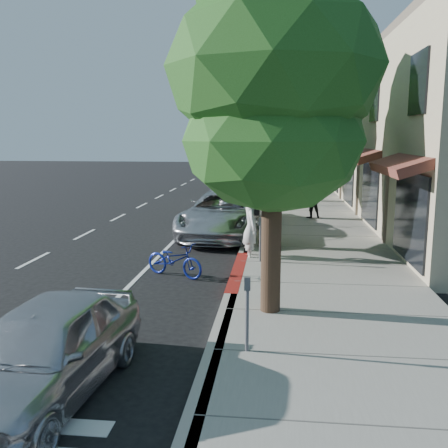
# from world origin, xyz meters

# --- Properties ---
(ground) EXTENTS (120.00, 120.00, 0.00)m
(ground) POSITION_xyz_m (0.00, 0.00, 0.00)
(ground) COLOR black
(ground) RESTS_ON ground
(sidewalk) EXTENTS (4.60, 56.00, 0.15)m
(sidewalk) POSITION_xyz_m (2.30, 8.00, 0.07)
(sidewalk) COLOR gray
(sidewalk) RESTS_ON ground
(curb) EXTENTS (0.30, 56.00, 0.15)m
(curb) POSITION_xyz_m (0.00, 8.00, 0.07)
(curb) COLOR #9E998E
(curb) RESTS_ON ground
(curb_red_segment) EXTENTS (0.32, 4.00, 0.15)m
(curb_red_segment) POSITION_xyz_m (0.00, 1.00, 0.07)
(curb_red_segment) COLOR maroon
(curb_red_segment) RESTS_ON ground
(storefront_building) EXTENTS (10.00, 36.00, 7.00)m
(storefront_building) POSITION_xyz_m (9.60, 18.00, 3.50)
(storefront_building) COLOR #B2AA89
(storefront_building) RESTS_ON ground
(street_tree_0) EXTENTS (4.14, 4.14, 7.57)m
(street_tree_0) POSITION_xyz_m (0.90, -2.00, 4.78)
(street_tree_0) COLOR black
(street_tree_0) RESTS_ON ground
(street_tree_1) EXTENTS (5.41, 5.41, 7.26)m
(street_tree_1) POSITION_xyz_m (0.90, 4.00, 4.26)
(street_tree_1) COLOR black
(street_tree_1) RESTS_ON ground
(street_tree_2) EXTENTS (4.66, 4.66, 7.79)m
(street_tree_2) POSITION_xyz_m (0.90, 10.00, 4.83)
(street_tree_2) COLOR black
(street_tree_2) RESTS_ON ground
(street_tree_3) EXTENTS (4.37, 4.37, 7.38)m
(street_tree_3) POSITION_xyz_m (0.90, 16.00, 4.59)
(street_tree_3) COLOR black
(street_tree_3) RESTS_ON ground
(street_tree_4) EXTENTS (4.26, 4.26, 7.10)m
(street_tree_4) POSITION_xyz_m (0.90, 22.00, 4.40)
(street_tree_4) COLOR black
(street_tree_4) RESTS_ON ground
(street_tree_5) EXTENTS (5.33, 5.33, 7.92)m
(street_tree_5) POSITION_xyz_m (0.90, 28.00, 4.78)
(street_tree_5) COLOR black
(street_tree_5) RESTS_ON ground
(cyclist) EXTENTS (0.63, 0.82, 2.02)m
(cyclist) POSITION_xyz_m (0.25, 2.66, 1.01)
(cyclist) COLOR silver
(cyclist) RESTS_ON ground
(bicycle) EXTENTS (1.82, 1.27, 0.91)m
(bicycle) POSITION_xyz_m (-1.65, 0.75, 0.45)
(bicycle) COLOR navy
(bicycle) RESTS_ON ground
(silver_suv) EXTENTS (3.10, 6.03, 1.63)m
(silver_suv) POSITION_xyz_m (-0.96, 6.26, 0.81)
(silver_suv) COLOR silver
(silver_suv) RESTS_ON ground
(dark_sedan) EXTENTS (1.64, 4.18, 1.35)m
(dark_sedan) POSITION_xyz_m (-1.25, 9.18, 0.68)
(dark_sedan) COLOR black
(dark_sedan) RESTS_ON ground
(white_pickup) EXTENTS (2.26, 5.45, 1.58)m
(white_pickup) POSITION_xyz_m (-1.43, 16.06, 0.79)
(white_pickup) COLOR silver
(white_pickup) RESTS_ON ground
(dark_suv_far) EXTENTS (2.21, 4.51, 1.48)m
(dark_suv_far) POSITION_xyz_m (-0.50, 26.29, 0.74)
(dark_suv_far) COLOR black
(dark_suv_far) RESTS_ON ground
(near_car_a) EXTENTS (1.96, 4.19, 1.39)m
(near_car_a) POSITION_xyz_m (-2.20, -5.50, 0.69)
(near_car_a) COLOR #BAB9BF
(near_car_a) RESTS_ON ground
(pedestrian) EXTENTS (0.90, 0.80, 1.55)m
(pedestrian) POSITION_xyz_m (2.48, 9.95, 0.93)
(pedestrian) COLOR black
(pedestrian) RESTS_ON sidewalk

